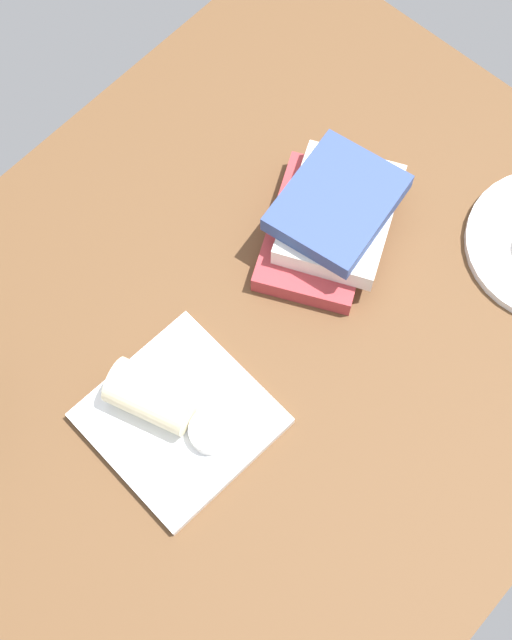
% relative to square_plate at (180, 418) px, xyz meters
% --- Properties ---
extents(dining_table, '(1.10, 0.90, 0.04)m').
position_rel_square_plate_xyz_m(dining_table, '(0.18, 0.01, -0.03)').
color(dining_table, brown).
rests_on(dining_table, ground).
extents(square_plate, '(0.22, 0.22, 0.02)m').
position_rel_square_plate_xyz_m(square_plate, '(0.00, 0.00, 0.00)').
color(square_plate, white).
rests_on(square_plate, dining_table).
extents(sauce_cup, '(0.06, 0.06, 0.02)m').
position_rel_square_plate_xyz_m(sauce_cup, '(0.01, -0.05, 0.02)').
color(sauce_cup, silver).
rests_on(sauce_cup, square_plate).
extents(breakfast_wrap, '(0.09, 0.12, 0.06)m').
position_rel_square_plate_xyz_m(breakfast_wrap, '(-0.01, 0.04, 0.04)').
color(breakfast_wrap, beige).
rests_on(breakfast_wrap, square_plate).
extents(book_stack, '(0.27, 0.23, 0.10)m').
position_rel_square_plate_xyz_m(book_stack, '(0.34, 0.04, 0.04)').
color(book_stack, '#A53338').
rests_on(book_stack, dining_table).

